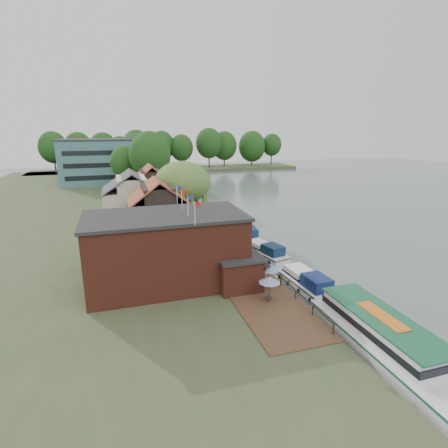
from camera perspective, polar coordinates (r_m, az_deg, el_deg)
ground at (r=42.67m, az=12.65°, el=-7.39°), size 260.00×260.00×0.00m
land_bank at (r=71.37m, az=-24.61°, el=1.27°), size 50.00×140.00×1.00m
quay_deck at (r=48.03m, az=-1.58°, el=-3.04°), size 6.00×50.00×0.10m
quay_rail at (r=49.10m, az=1.30°, el=-2.07°), size 0.20×49.00×1.00m
pub at (r=35.44m, az=-6.20°, el=-3.83°), size 20.00×11.00×7.30m
hotel_block at (r=104.31m, az=-18.35°, el=9.70°), size 25.40×12.40×12.30m
cottage_a at (r=49.42m, az=-10.73°, el=2.28°), size 8.60×7.60×8.50m
cottage_b at (r=58.98m, az=-14.78°, el=4.17°), size 9.60×8.60×8.50m
cottage_c at (r=68.07m, az=-11.78°, el=5.82°), size 7.60×7.60×8.50m
willow at (r=54.70m, az=-6.70°, el=4.75°), size 8.60×8.60×10.43m
umbrella_0 at (r=32.20m, az=7.38°, el=-10.48°), size 1.98×1.98×2.38m
umbrella_1 at (r=34.93m, az=7.29°, el=-8.32°), size 2.33×2.33×2.38m
umbrella_2 at (r=37.83m, az=2.96°, el=-6.30°), size 2.00×2.00×2.38m
umbrella_3 at (r=40.16m, az=3.39°, el=-4.98°), size 2.27×2.27×2.38m
umbrella_4 at (r=42.99m, az=0.71°, el=-3.55°), size 2.01×2.01×2.38m
umbrella_5 at (r=46.59m, az=-0.34°, el=-2.03°), size 2.05×2.05×2.38m
cruiser_0 at (r=37.37m, az=13.29°, el=-8.93°), size 3.60×9.57×2.26m
cruiser_1 at (r=45.61m, az=6.68°, el=-4.16°), size 4.93×9.32×2.12m
cruiser_2 at (r=52.26m, az=3.57°, el=-1.36°), size 4.38×10.12×2.37m
cruiser_3 at (r=62.71m, az=-1.54°, el=1.64°), size 4.38×10.87×2.60m
tour_boat at (r=28.92m, az=25.04°, el=-16.75°), size 4.15×14.61×3.19m
swan at (r=31.10m, az=16.77°, el=-16.42°), size 0.44×0.44×0.44m
bank_tree_0 at (r=78.43m, az=-11.91°, el=9.33°), size 8.89×8.89×14.64m
bank_tree_1 at (r=83.86m, az=-15.77°, el=8.36°), size 6.56×6.56×11.43m
bank_tree_2 at (r=90.77m, az=-14.94°, el=8.74°), size 6.48×6.48×10.85m
bank_tree_3 at (r=111.40m, az=-14.44°, el=10.63°), size 7.63×7.63×13.52m
bank_tree_4 at (r=119.56m, az=-16.51°, el=10.59°), size 6.91×6.91×12.71m
bank_tree_5 at (r=129.03m, az=-12.94°, el=10.65°), size 6.10×6.10×10.48m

